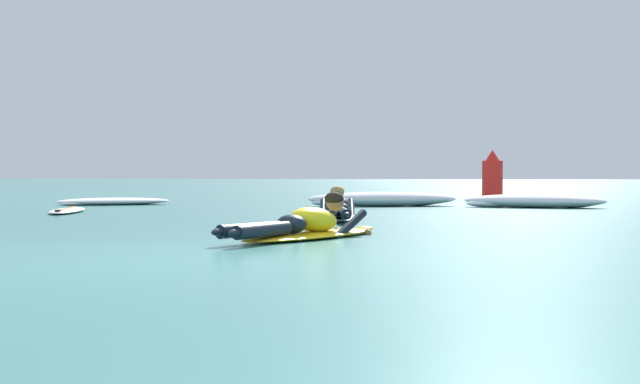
% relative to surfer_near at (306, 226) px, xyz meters
% --- Properties ---
extents(ground_plane, '(120.00, 120.00, 0.00)m').
position_rel_surfer_near_xyz_m(ground_plane, '(-0.72, 7.92, -0.13)').
color(ground_plane, '#387A75').
extents(surfer_near, '(1.68, 2.45, 0.55)m').
position_rel_surfer_near_xyz_m(surfer_near, '(0.00, 0.00, 0.00)').
color(surfer_near, yellow).
rests_on(surfer_near, ground).
extents(surfer_far, '(0.73, 2.61, 0.55)m').
position_rel_surfer_near_xyz_m(surfer_far, '(0.09, 3.68, 0.00)').
color(surfer_far, white).
rests_on(surfer_far, ground).
extents(drifting_surfboard, '(0.92, 2.24, 0.16)m').
position_rel_surfer_near_xyz_m(drifting_surfboard, '(-4.76, 5.53, -0.10)').
color(drifting_surfboard, white).
rests_on(drifting_surfboard, ground).
extents(whitewater_mid_left, '(2.46, 1.65, 0.15)m').
position_rel_surfer_near_xyz_m(whitewater_mid_left, '(-5.04, 8.90, -0.06)').
color(whitewater_mid_left, white).
rests_on(whitewater_mid_left, ground).
extents(whitewater_mid_right, '(3.17, 1.38, 0.30)m').
position_rel_surfer_near_xyz_m(whitewater_mid_right, '(0.69, 8.68, 0.00)').
color(whitewater_mid_right, white).
rests_on(whitewater_mid_right, ground).
extents(whitewater_back, '(2.88, 1.48, 0.27)m').
position_rel_surfer_near_xyz_m(whitewater_back, '(3.69, 8.27, -0.01)').
color(whitewater_back, white).
rests_on(whitewater_back, ground).
extents(channel_marker_buoy, '(0.47, 0.47, 1.19)m').
position_rel_surfer_near_xyz_m(channel_marker_buoy, '(3.07, 10.17, 0.35)').
color(channel_marker_buoy, red).
rests_on(channel_marker_buoy, ground).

